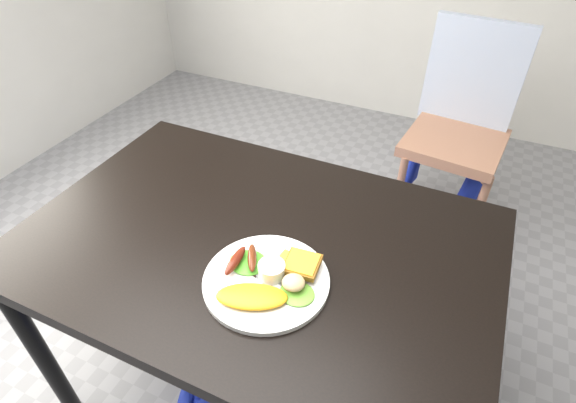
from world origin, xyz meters
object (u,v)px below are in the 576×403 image
at_px(person, 363,135).
at_px(dining_chair, 454,143).
at_px(plate, 266,281).
at_px(dining_table, 257,244).

bearing_deg(person, dining_chair, -93.14).
bearing_deg(person, plate, 100.99).
distance_m(dining_table, plate, 0.15).
height_order(dining_table, dining_chair, dining_table).
xyz_separation_m(dining_table, dining_chair, (0.38, 1.22, -0.28)).
distance_m(dining_table, person, 0.49).
xyz_separation_m(person, plate, (-0.04, -0.58, -0.08)).
height_order(dining_table, plate, plate).
relative_size(person, plate, 5.75).
bearing_deg(plate, person, 85.98).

